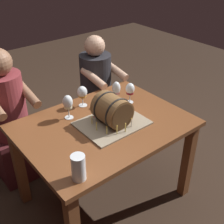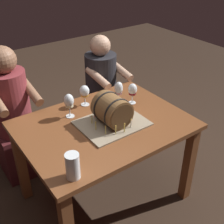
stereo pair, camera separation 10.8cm
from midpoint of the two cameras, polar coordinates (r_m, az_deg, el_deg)
The scene contains 10 objects.
ground_plane at distance 2.62m, azimuth -0.08°, elevation -15.69°, with size 8.00×8.00×0.00m, color #332319.
dining_table at distance 2.21m, azimuth -0.10°, elevation -4.70°, with size 1.20×0.90×0.73m.
barrel_cake at distance 2.08m, azimuth 1.48°, elevation 0.01°, with size 0.47×0.37×0.23m.
wine_glass_rose at distance 2.33m, azimuth 2.61°, elevation 4.36°, with size 0.07×0.07×0.19m.
wine_glass_red at distance 2.35m, azimuth 5.28°, elevation 4.19°, with size 0.07×0.07×0.17m.
wine_glass_amber at distance 2.32m, azimuth -3.99°, elevation 3.86°, with size 0.08×0.08×0.17m.
wine_glass_white at distance 2.17m, azimuth -6.88°, elevation 1.97°, with size 0.07×0.07×0.19m.
beer_pint at distance 1.67m, azimuth -5.70°, elevation -10.57°, with size 0.08×0.08×0.16m.
person_seated_left at distance 2.62m, azimuth -17.07°, elevation -1.82°, with size 0.35×0.45×1.20m.
person_seated_right at distance 2.97m, azimuth -0.99°, elevation 2.85°, with size 0.36×0.46×1.13m.
Camera 2 is at (-0.99, -1.49, 1.91)m, focal length 47.54 mm.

